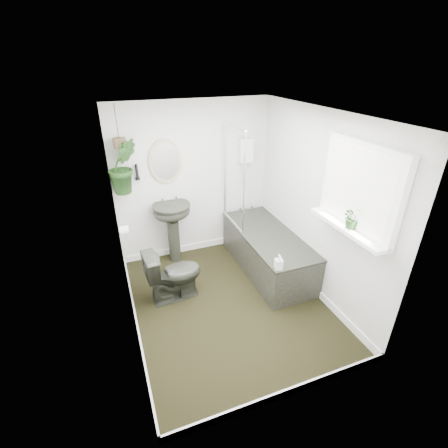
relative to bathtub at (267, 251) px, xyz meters
name	(u,v)px	position (x,y,z in m)	size (l,w,h in m)	color
floor	(228,303)	(-0.80, -0.50, -0.30)	(2.30, 2.80, 0.02)	#2C2A12
ceiling	(230,113)	(-0.80, -0.50, 2.02)	(2.30, 2.80, 0.02)	white
wall_back	(194,181)	(-0.80, 0.91, 0.86)	(2.30, 0.02, 2.30)	white
wall_front	(298,301)	(-0.80, -1.91, 0.86)	(2.30, 0.02, 2.30)	white
wall_left	(121,241)	(-1.96, -0.50, 0.86)	(0.02, 2.80, 2.30)	white
wall_right	(317,207)	(0.36, -0.50, 0.86)	(0.02, 2.80, 2.30)	white
skirting	(228,299)	(-0.80, -0.50, -0.24)	(2.30, 2.80, 0.10)	white
bathtub	(267,251)	(0.00, 0.00, 0.00)	(0.72, 1.72, 0.58)	#252720
bath_screen	(234,178)	(-0.33, 0.49, 0.99)	(0.04, 0.72, 1.40)	silver
shower_box	(246,151)	(0.00, 0.84, 1.26)	(0.20, 0.10, 0.35)	white
oval_mirror	(166,162)	(-1.19, 0.87, 1.21)	(0.46, 0.03, 0.62)	tan
wall_sconce	(137,172)	(-1.59, 0.86, 1.11)	(0.04, 0.04, 0.22)	black
toilet_roll_holder	(124,230)	(-1.90, 0.20, 0.61)	(0.11, 0.11, 0.11)	white
window_recess	(360,188)	(0.29, -1.20, 1.36)	(0.08, 1.00, 0.90)	white
window_sill	(347,228)	(0.22, -1.20, 0.94)	(0.18, 1.00, 0.04)	white
window_blinds	(357,189)	(0.24, -1.20, 1.36)	(0.01, 0.86, 0.76)	white
toilet	(174,274)	(-1.40, -0.14, 0.06)	(0.40, 0.69, 0.71)	#252720
pedestal_sink	(174,233)	(-1.19, 0.72, 0.17)	(0.54, 0.46, 0.92)	#252720
sill_plant	(354,217)	(0.24, -1.24, 1.08)	(0.21, 0.18, 0.23)	black
hanging_plant	(123,166)	(-1.77, 0.75, 1.24)	(0.40, 0.32, 0.72)	black
soap_bottle	(279,262)	(-0.29, -0.79, 0.39)	(0.09, 0.09, 0.19)	#332C2B
hanging_pot	(119,143)	(-1.77, 0.75, 1.54)	(0.16, 0.16, 0.12)	brown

